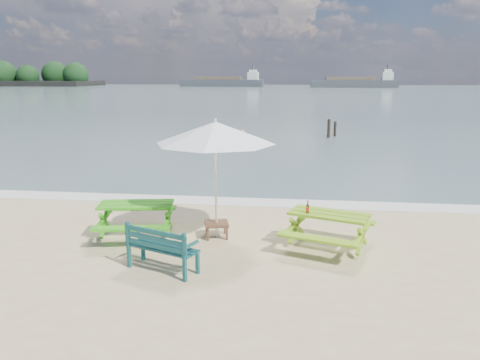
# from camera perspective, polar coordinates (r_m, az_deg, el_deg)

# --- Properties ---
(sea) EXTENTS (300.00, 300.00, 0.00)m
(sea) POSITION_cam_1_polar(r_m,az_deg,el_deg) (93.19, 6.02, 10.47)
(sea) COLOR slate
(sea) RESTS_ON ground
(foam_strip) EXTENTS (22.00, 0.90, 0.01)m
(foam_strip) POSITION_cam_1_polar(r_m,az_deg,el_deg) (13.30, -0.94, -2.62)
(foam_strip) COLOR silver
(foam_strip) RESTS_ON ground
(picnic_table_left) EXTENTS (1.89, 2.03, 0.77)m
(picnic_table_left) POSITION_cam_1_polar(r_m,az_deg,el_deg) (10.63, -12.47, -4.86)
(picnic_table_left) COLOR #369B17
(picnic_table_left) RESTS_ON ground
(picnic_table_right) EXTENTS (2.10, 2.20, 0.76)m
(picnic_table_right) POSITION_cam_1_polar(r_m,az_deg,el_deg) (9.87, 10.72, -6.18)
(picnic_table_right) COLOR #72A118
(picnic_table_right) RESTS_ON ground
(park_bench) EXTENTS (1.44, 0.94, 0.84)m
(park_bench) POSITION_cam_1_polar(r_m,az_deg,el_deg) (8.80, -9.39, -9.22)
(park_bench) COLOR #0F3E40
(park_bench) RESTS_ON ground
(side_table) EXTENTS (0.63, 0.63, 0.34)m
(side_table) POSITION_cam_1_polar(r_m,az_deg,el_deg) (10.43, -2.88, -6.03)
(side_table) COLOR brown
(side_table) RESTS_ON ground
(patio_umbrella) EXTENTS (3.14, 3.14, 2.56)m
(patio_umbrella) POSITION_cam_1_polar(r_m,az_deg,el_deg) (9.95, -3.02, 5.78)
(patio_umbrella) COLOR silver
(patio_umbrella) RESTS_ON ground
(beer_bottle) EXTENTS (0.07, 0.07, 0.27)m
(beer_bottle) POSITION_cam_1_polar(r_m,az_deg,el_deg) (9.66, 8.24, -3.51)
(beer_bottle) COLOR #914A15
(beer_bottle) RESTS_ON picnic_table_right
(swimmer) EXTENTS (0.72, 0.60, 1.68)m
(swimmer) POSITION_cam_1_polar(r_m,az_deg,el_deg) (27.45, 0.34, 4.41)
(swimmer) COLOR tan
(swimmer) RESTS_ON ground
(mooring_pilings) EXTENTS (0.56, 0.76, 1.25)m
(mooring_pilings) POSITION_cam_1_polar(r_m,az_deg,el_deg) (27.71, 11.07, 5.97)
(mooring_pilings) COLOR black
(mooring_pilings) RESTS_ON ground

